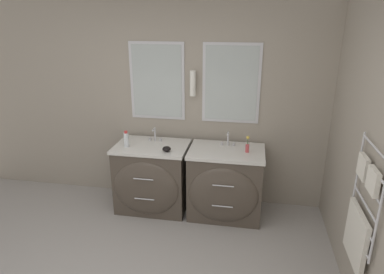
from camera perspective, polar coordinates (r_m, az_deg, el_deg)
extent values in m
cube|color=#9E9384|center=(4.34, -3.63, 5.93)|extent=(5.49, 0.06, 2.60)
cube|color=silver|center=(4.29, -5.83, 9.23)|extent=(0.69, 0.01, 0.95)
cube|color=#B2BCBA|center=(4.28, -5.86, 9.20)|extent=(0.62, 0.01, 0.88)
cube|color=silver|center=(4.14, 6.54, 8.82)|extent=(0.69, 0.01, 0.95)
cube|color=#B2BCBA|center=(4.13, 6.53, 8.79)|extent=(0.62, 0.01, 0.88)
cylinder|color=white|center=(4.15, 0.13, 8.96)|extent=(0.07, 0.07, 0.31)
cube|color=silver|center=(4.19, 0.24, 9.07)|extent=(0.05, 0.02, 0.08)
cube|color=#9E9384|center=(3.18, 27.11, -1.42)|extent=(0.06, 4.31, 2.60)
cylinder|color=silver|center=(2.69, 28.68, -11.26)|extent=(0.02, 0.02, 0.81)
cylinder|color=silver|center=(3.16, 25.76, -6.23)|extent=(0.02, 0.02, 0.81)
cylinder|color=silver|center=(2.78, 28.27, -1.66)|extent=(0.02, 0.55, 0.02)
cylinder|color=silver|center=(2.84, 27.79, -4.50)|extent=(0.02, 0.55, 0.02)
cylinder|color=silver|center=(2.89, 27.32, -7.23)|extent=(0.02, 0.55, 0.02)
cylinder|color=silver|center=(2.96, 26.86, -9.84)|extent=(0.02, 0.55, 0.02)
cylinder|color=silver|center=(3.03, 26.42, -12.33)|extent=(0.02, 0.55, 0.02)
cylinder|color=silver|center=(3.11, 26.00, -14.71)|extent=(0.02, 0.55, 0.02)
cube|color=silver|center=(3.10, 25.67, -14.70)|extent=(0.04, 0.47, 0.45)
cube|color=silver|center=(2.74, 27.96, -6.51)|extent=(0.04, 0.19, 0.18)
cube|color=silver|center=(2.96, 26.64, -4.47)|extent=(0.04, 0.19, 0.18)
cube|color=#4C4238|center=(4.35, -6.52, -6.77)|extent=(0.85, 0.59, 0.80)
ellipsoid|color=#4C4238|center=(4.10, -7.69, -8.55)|extent=(0.79, 0.13, 0.68)
cube|color=silver|center=(4.18, -6.74, -1.59)|extent=(0.88, 0.62, 0.04)
ellipsoid|color=white|center=(4.16, -6.85, -2.06)|extent=(0.38, 0.33, 0.09)
cylinder|color=silver|center=(3.96, -8.12, -6.99)|extent=(0.24, 0.01, 0.01)
cylinder|color=silver|center=(4.08, -7.95, -10.22)|extent=(0.24, 0.01, 0.01)
cube|color=#4C4238|center=(4.20, 5.60, -7.76)|extent=(0.85, 0.59, 0.80)
ellipsoid|color=#4C4238|center=(3.94, 5.23, -9.70)|extent=(0.79, 0.13, 0.68)
cube|color=silver|center=(4.02, 5.80, -2.43)|extent=(0.88, 0.62, 0.04)
ellipsoid|color=white|center=(4.00, 5.75, -2.92)|extent=(0.38, 0.33, 0.09)
cylinder|color=silver|center=(3.80, 5.20, -8.13)|extent=(0.24, 0.01, 0.01)
cylinder|color=silver|center=(3.92, 5.08, -11.46)|extent=(0.24, 0.01, 0.01)
cylinder|color=silver|center=(4.29, -6.18, 0.49)|extent=(0.02, 0.02, 0.17)
cylinder|color=silver|center=(4.22, -6.40, 1.25)|extent=(0.02, 0.10, 0.02)
cylinder|color=silver|center=(4.33, -7.04, -0.32)|extent=(0.03, 0.03, 0.04)
cylinder|color=silver|center=(4.29, -5.25, -0.43)|extent=(0.03, 0.03, 0.04)
cylinder|color=silver|center=(4.13, 6.04, -0.25)|extent=(0.02, 0.02, 0.17)
cylinder|color=silver|center=(4.06, 6.02, 0.53)|extent=(0.02, 0.10, 0.02)
cylinder|color=silver|center=(4.16, 5.04, -1.08)|extent=(0.03, 0.03, 0.04)
cylinder|color=silver|center=(4.15, 6.97, -1.20)|extent=(0.03, 0.03, 0.04)
cylinder|color=silver|center=(4.14, -10.89, -0.47)|extent=(0.06, 0.06, 0.17)
cylinder|color=red|center=(4.11, -10.98, 0.82)|extent=(0.04, 0.04, 0.02)
ellipsoid|color=black|center=(3.96, -4.26, -2.00)|extent=(0.10, 0.10, 0.06)
cylinder|color=#CC4C51|center=(3.97, 9.19, -1.87)|extent=(0.04, 0.04, 0.09)
cylinder|color=#477238|center=(3.94, 9.26, -0.67)|extent=(0.01, 0.01, 0.08)
sphere|color=#E5BF47|center=(3.92, 9.30, -0.09)|extent=(0.04, 0.04, 0.04)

